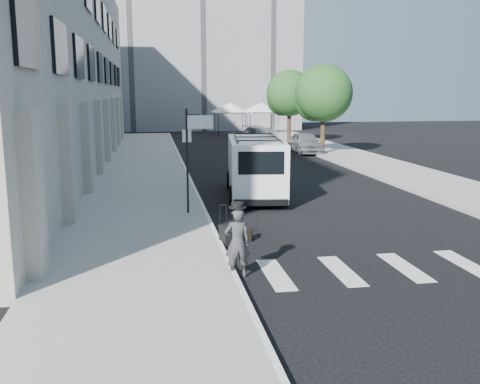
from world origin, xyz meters
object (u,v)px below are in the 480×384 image
object	(u,v)px
cargo_van	(255,166)
parked_car_a	(305,143)
parked_car_c	(258,135)
suitcase	(226,236)
businessman	(237,243)
parked_car_b	(263,137)
briefcase	(250,234)

from	to	relation	value
cargo_van	parked_car_a	world-z (taller)	cargo_van
cargo_van	parked_car_c	distance (m)	22.89
suitcase	cargo_van	world-z (taller)	cargo_van
businessman	parked_car_c	world-z (taller)	businessman
parked_car_b	businessman	bearing A→B (deg)	-105.57
suitcase	cargo_van	bearing A→B (deg)	52.84
suitcase	parked_car_a	xyz separation A→B (m)	(8.61, 21.86, 0.44)
businessman	parked_car_a	world-z (taller)	businessman
businessman	cargo_van	size ratio (longest dim) A/B	0.25
businessman	parked_car_b	xyz separation A→B (m)	(6.90, 30.18, -0.11)
suitcase	parked_car_b	size ratio (longest dim) A/B	0.27
cargo_van	parked_car_a	bearing A→B (deg)	73.10
parked_car_a	parked_car_b	distance (m)	6.11
briefcase	suitcase	distance (m)	0.94
parked_car_b	suitcase	bearing A→B (deg)	-106.51
briefcase	cargo_van	size ratio (longest dim) A/B	0.07
briefcase	parked_car_a	world-z (taller)	parked_car_a
briefcase	suitcase	size ratio (longest dim) A/B	0.39
suitcase	parked_car_b	world-z (taller)	parked_car_b
suitcase	cargo_van	size ratio (longest dim) A/B	0.18
cargo_van	parked_car_a	xyz separation A→B (m)	(6.43, 14.72, -0.47)
businessman	parked_car_c	distance (m)	32.77
briefcase	parked_car_a	distance (m)	22.72
parked_car_a	parked_car_c	world-z (taller)	parked_car_a
parked_car_b	parked_car_c	world-z (taller)	parked_car_c
cargo_van	parked_car_b	distance (m)	21.08
parked_car_a	parked_car_b	world-z (taller)	parked_car_a
parked_car_b	parked_car_a	bearing A→B (deg)	-75.55
briefcase	parked_car_b	world-z (taller)	parked_car_b
suitcase	parked_car_c	bearing A→B (deg)	56.82
briefcase	parked_car_b	bearing A→B (deg)	91.49
parked_car_c	parked_car_a	bearing A→B (deg)	-80.42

